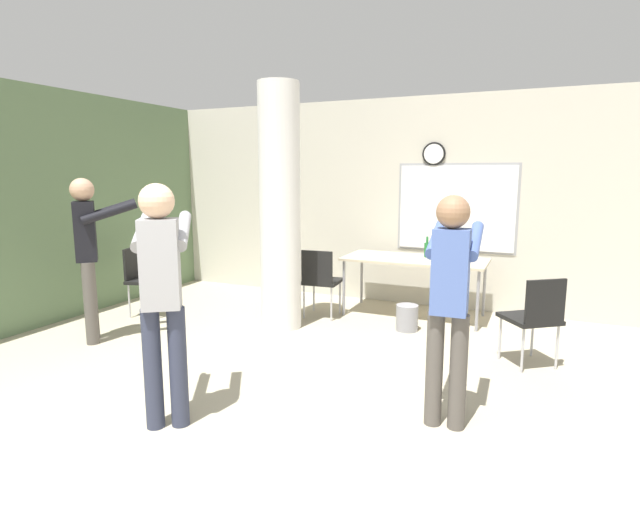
{
  "coord_description": "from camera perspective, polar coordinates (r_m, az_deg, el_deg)",
  "views": [
    {
      "loc": [
        1.9,
        -1.7,
        1.81
      ],
      "look_at": [
        -0.07,
        2.69,
        1.0
      ],
      "focal_mm": 28.0,
      "sensor_mm": 36.0,
      "label": 1
    }
  ],
  "objects": [
    {
      "name": "person_watching_back",
      "position": [
        5.8,
        -24.87,
        0.92
      ],
      "size": [
        0.67,
        0.67,
        1.75
      ],
      "color": "#514C47",
      "rests_on": "ground_plane"
    },
    {
      "name": "wall_back",
      "position": [
        7.03,
        8.57,
        6.08
      ],
      "size": [
        8.0,
        0.15,
        2.8
      ],
      "color": "beige",
      "rests_on": "ground_plane"
    },
    {
      "name": "folding_table",
      "position": [
        6.38,
        10.76,
        -0.65
      ],
      "size": [
        1.76,
        0.8,
        0.74
      ],
      "color": "beige",
      "rests_on": "ground_plane"
    },
    {
      "name": "person_playing_front",
      "position": [
        3.64,
        -17.64,
        -3.38
      ],
      "size": [
        0.62,
        0.69,
        1.74
      ],
      "color": "#2D3347",
      "rests_on": "ground_plane"
    },
    {
      "name": "chair_by_left_wall",
      "position": [
        6.77,
        -19.58,
        -2.1
      ],
      "size": [
        0.54,
        0.54,
        0.87
      ],
      "color": "black",
      "rests_on": "ground_plane"
    },
    {
      "name": "waste_bin",
      "position": [
        5.9,
        9.91,
        -6.96
      ],
      "size": [
        0.25,
        0.25,
        0.3
      ],
      "color": "gray",
      "rests_on": "ground_plane"
    },
    {
      "name": "bottle_on_table",
      "position": [
        6.47,
        12.12,
        0.75
      ],
      "size": [
        0.07,
        0.07,
        0.26
      ],
      "color": "#1E6B2D",
      "rests_on": "folding_table"
    },
    {
      "name": "chair_mid_room",
      "position": [
        5.06,
        23.34,
        -6.16
      ],
      "size": [
        0.62,
        0.62,
        0.87
      ],
      "color": "black",
      "rests_on": "ground_plane"
    },
    {
      "name": "wall_left_accent",
      "position": [
        6.85,
        -28.07,
        4.99
      ],
      "size": [
        0.12,
        7.0,
        2.8
      ],
      "color": "#5B7551",
      "rests_on": "ground_plane"
    },
    {
      "name": "chair_table_left",
      "position": [
        6.24,
        0.04,
        -2.5
      ],
      "size": [
        0.48,
        0.48,
        0.87
      ],
      "color": "black",
      "rests_on": "ground_plane"
    },
    {
      "name": "support_pillar",
      "position": [
        5.76,
        -4.6,
        5.42
      ],
      "size": [
        0.47,
        0.47,
        2.8
      ],
      "color": "white",
      "rests_on": "ground_plane"
    },
    {
      "name": "person_playing_side",
      "position": [
        3.6,
        14.63,
        -4.15
      ],
      "size": [
        0.38,
        0.65,
        1.66
      ],
      "color": "#514C47",
      "rests_on": "ground_plane"
    }
  ]
}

